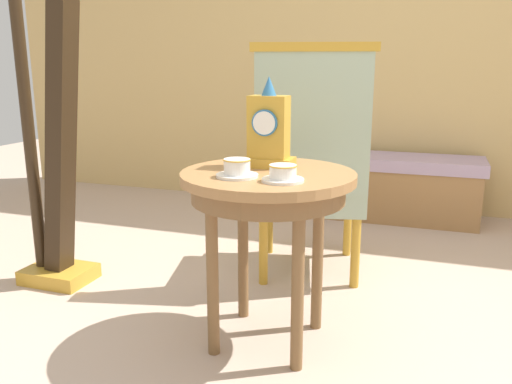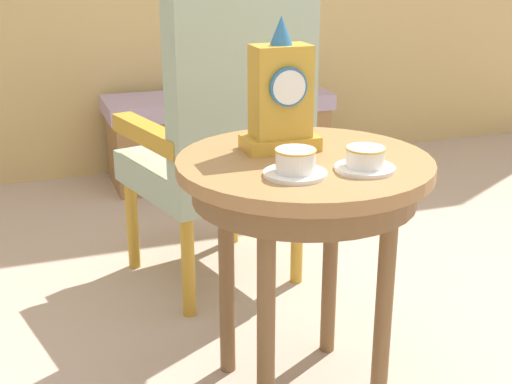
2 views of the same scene
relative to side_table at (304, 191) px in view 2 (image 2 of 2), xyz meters
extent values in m
cylinder|color=#9E7042|center=(0.00, 0.00, 0.07)|extent=(0.64, 0.64, 0.03)
cylinder|color=brown|center=(0.00, 0.00, 0.02)|extent=(0.56, 0.56, 0.07)
cylinder|color=brown|center=(0.16, 0.16, -0.27)|extent=(0.04, 0.04, 0.63)
cylinder|color=brown|center=(-0.16, 0.16, -0.27)|extent=(0.04, 0.04, 0.63)
cylinder|color=brown|center=(-0.16, -0.16, -0.27)|extent=(0.04, 0.04, 0.63)
cylinder|color=brown|center=(0.16, -0.16, -0.27)|extent=(0.04, 0.04, 0.63)
cylinder|color=white|center=(-0.07, -0.12, 0.09)|extent=(0.15, 0.15, 0.01)
cylinder|color=white|center=(-0.07, -0.12, 0.12)|extent=(0.09, 0.09, 0.05)
torus|color=gold|center=(-0.07, -0.12, 0.15)|extent=(0.10, 0.10, 0.00)
cylinder|color=white|center=(0.09, -0.14, 0.09)|extent=(0.14, 0.14, 0.01)
cylinder|color=white|center=(0.09, -0.14, 0.12)|extent=(0.09, 0.09, 0.05)
torus|color=gold|center=(0.09, -0.14, 0.14)|extent=(0.10, 0.10, 0.00)
cube|color=gold|center=(-0.03, 0.09, 0.10)|extent=(0.19, 0.11, 0.04)
cube|color=gold|center=(-0.03, 0.09, 0.24)|extent=(0.14, 0.09, 0.23)
cylinder|color=teal|center=(-0.03, 0.04, 0.26)|extent=(0.10, 0.01, 0.10)
cylinder|color=white|center=(-0.03, 0.04, 0.26)|extent=(0.08, 0.00, 0.08)
cone|color=teal|center=(-0.03, 0.09, 0.39)|extent=(0.06, 0.06, 0.07)
cube|color=#9EB299|center=(-0.02, 0.77, -0.18)|extent=(0.63, 0.63, 0.11)
cube|color=#9EB299|center=(0.03, 0.56, 0.20)|extent=(0.53, 0.21, 0.64)
cube|color=gold|center=(0.20, 0.83, -0.01)|extent=(0.18, 0.47, 0.06)
cube|color=gold|center=(-0.25, 0.72, -0.01)|extent=(0.18, 0.47, 0.06)
cylinder|color=gold|center=(0.14, 1.04, -0.41)|extent=(0.04, 0.04, 0.35)
cylinder|color=gold|center=(-0.29, 0.93, -0.41)|extent=(0.04, 0.04, 0.35)
cylinder|color=gold|center=(0.24, 0.61, -0.41)|extent=(0.04, 0.04, 0.35)
cylinder|color=gold|center=(-0.18, 0.51, -0.41)|extent=(0.04, 0.04, 0.35)
cube|color=#B299B7|center=(0.33, 1.87, -0.18)|extent=(1.14, 0.40, 0.08)
cube|color=#9E7042|center=(0.33, 1.87, -0.40)|extent=(1.10, 0.38, 0.36)
camera|label=1|loc=(0.56, -1.75, 0.46)|focal=36.44mm
camera|label=2|loc=(-0.67, -1.53, 0.59)|focal=49.52mm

